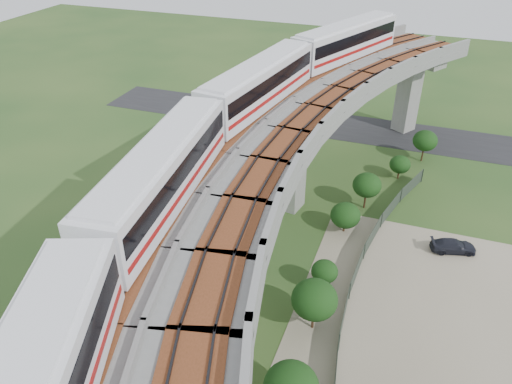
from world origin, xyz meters
The scene contains 13 objects.
ground centered at (0.00, 0.00, 0.00)m, with size 160.00×160.00×0.00m, color #23471C.
dirt_lot centered at (14.00, -2.00, 0.02)m, with size 18.00×26.00×0.04m, color gray.
asphalt_road centered at (0.00, 30.00, 0.01)m, with size 60.00×8.00×0.03m, color #232326.
viaduct centered at (3.84, 0.00, 9.05)m, with size 19.58×73.98×11.40m.
metro_train centered at (0.35, 0.10, 12.31)m, with size 10.66×61.34×3.64m.
fence centered at (9.75, 0.00, 0.75)m, with size 3.87×38.73×1.50m.
tree_0 centered at (11.91, 23.99, 2.45)m, with size 2.61×2.61×3.56m.
tree_1 centered at (9.90, 19.19, 1.64)m, with size 2.11×2.11×2.54m.
tree_2 centered at (7.53, 12.55, 2.46)m, with size 2.63×2.63×3.58m.
tree_3 centered at (6.47, 8.18, 1.69)m, with size 2.58×2.58×2.79m.
tree_4 centered at (6.46, 0.36, 1.75)m, with size 1.98×1.98×2.60m.
tree_5 centered at (6.64, -3.57, 2.60)m, with size 3.11×3.11×3.92m.
car_dark centered at (15.46, 8.42, 0.57)m, with size 1.49×3.66×1.06m, color black.
Camera 1 is at (11.19, -27.59, 25.90)m, focal length 35.00 mm.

